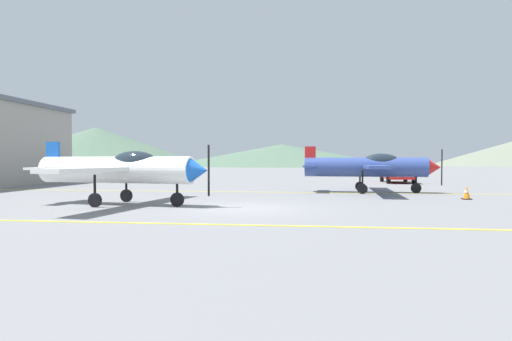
% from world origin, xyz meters
% --- Properties ---
extents(ground_plane, '(400.00, 400.00, 0.00)m').
position_xyz_m(ground_plane, '(0.00, 0.00, 0.00)').
color(ground_plane, slate).
extents(apron_line_near, '(80.00, 0.16, 0.01)m').
position_xyz_m(apron_line_near, '(0.00, -3.87, 0.01)').
color(apron_line_near, yellow).
rests_on(apron_line_near, ground_plane).
extents(apron_line_far, '(80.00, 0.16, 0.01)m').
position_xyz_m(apron_line_far, '(0.00, 7.65, 0.01)').
color(apron_line_far, yellow).
rests_on(apron_line_far, ground_plane).
extents(airplane_near, '(7.16, 8.21, 2.45)m').
position_xyz_m(airplane_near, '(-4.77, 0.61, 1.38)').
color(airplane_near, white).
rests_on(airplane_near, ground_plane).
extents(airplane_mid, '(7.11, 8.19, 2.45)m').
position_xyz_m(airplane_mid, '(5.55, 8.13, 1.38)').
color(airplane_mid, '#33478C').
rests_on(airplane_mid, ground_plane).
extents(car_sedan, '(2.03, 4.30, 1.62)m').
position_xyz_m(car_sedan, '(8.97, 18.39, 0.84)').
color(car_sedan, red).
rests_on(car_sedan, ground_plane).
extents(traffic_cone_front, '(0.36, 0.36, 0.59)m').
position_xyz_m(traffic_cone_front, '(9.18, 4.62, 0.29)').
color(traffic_cone_front, black).
rests_on(traffic_cone_front, ground_plane).
extents(hill_left, '(73.03, 73.03, 12.48)m').
position_xyz_m(hill_left, '(-67.40, 117.96, 6.24)').
color(hill_left, '#4C6651').
rests_on(hill_left, ground_plane).
extents(hill_centerleft, '(71.64, 71.64, 6.57)m').
position_xyz_m(hill_centerleft, '(-6.00, 116.19, 3.28)').
color(hill_centerleft, '#4C6651').
rests_on(hill_centerleft, ground_plane).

